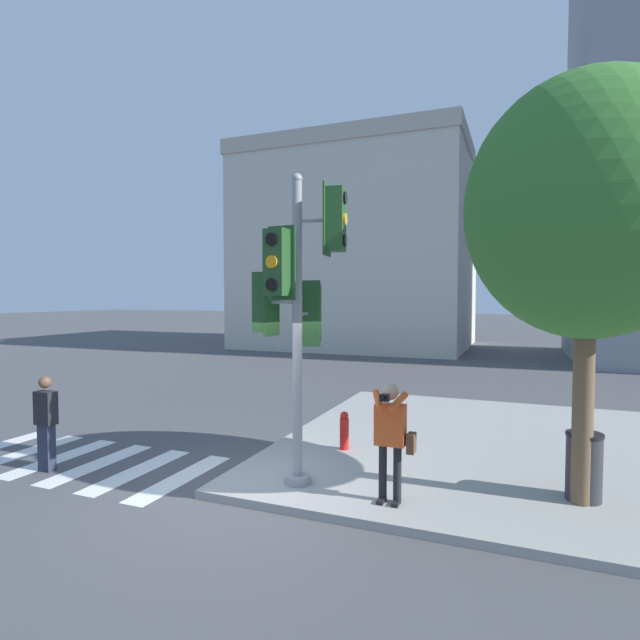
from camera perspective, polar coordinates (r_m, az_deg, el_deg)
ground_plane at (r=7.88m, az=-8.73°, el=-18.79°), size 160.00×160.00×0.00m
sidewalk_corner at (r=10.21m, az=20.14°, el=-13.52°), size 8.00×8.00×0.12m
crosswalk_stripes at (r=10.01m, az=-25.86°, el=-14.30°), size 4.78×2.25×0.01m
traffic_signal_pole at (r=7.30m, az=-2.65°, el=2.77°), size 1.46×1.46×4.54m
person_photographer at (r=6.88m, az=8.14°, el=-12.54°), size 0.58×0.54×1.60m
pedestrian_distant at (r=9.53m, az=-28.83°, el=-10.06°), size 0.34×0.20×1.58m
street_tree at (r=7.51m, az=28.29°, el=11.17°), size 3.13×3.13×5.64m
fire_hydrant at (r=9.23m, az=2.79°, el=-12.51°), size 0.17×0.23×0.69m
trash_bin at (r=7.90m, az=27.93°, el=-14.56°), size 0.48×0.48×0.92m
building_left at (r=29.75m, az=4.61°, el=8.06°), size 12.53×10.26×11.32m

